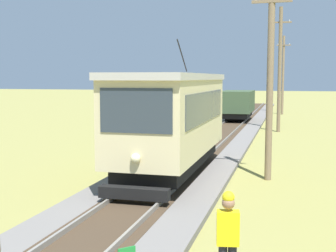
{
  "coord_description": "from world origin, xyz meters",
  "views": [
    {
      "loc": [
        4.08,
        -3.76,
        3.67
      ],
      "look_at": [
        -0.71,
        14.28,
        1.7
      ],
      "focal_mm": 48.88,
      "sensor_mm": 36.0,
      "label": 1
    }
  ],
  "objects_px": {
    "freight_car": "(237,104)",
    "utility_pole_near_tram": "(270,77)",
    "utility_pole_far": "(283,74)",
    "red_tram": "(172,119)",
    "utility_pole_mid": "(280,69)",
    "gravel_pile": "(185,112)",
    "track_worker": "(228,237)"
  },
  "relations": [
    {
      "from": "utility_pole_far",
      "to": "gravel_pile",
      "type": "height_order",
      "value": "utility_pole_far"
    },
    {
      "from": "utility_pole_near_tram",
      "to": "freight_car",
      "type": "bearing_deg",
      "value": 99.32
    },
    {
      "from": "freight_car",
      "to": "track_worker",
      "type": "xyz_separation_m",
      "value": [
        3.14,
        -29.97,
        -0.57
      ]
    },
    {
      "from": "red_tram",
      "to": "utility_pole_near_tram",
      "type": "relative_size",
      "value": 1.18
    },
    {
      "from": "utility_pole_near_tram",
      "to": "utility_pole_mid",
      "type": "height_order",
      "value": "utility_pole_mid"
    },
    {
      "from": "red_tram",
      "to": "freight_car",
      "type": "distance_m",
      "value": 21.57
    },
    {
      "from": "freight_car",
      "to": "gravel_pile",
      "type": "bearing_deg",
      "value": 148.38
    },
    {
      "from": "red_tram",
      "to": "utility_pole_near_tram",
      "type": "distance_m",
      "value": 3.81
    },
    {
      "from": "red_tram",
      "to": "freight_car",
      "type": "bearing_deg",
      "value": 90.01
    },
    {
      "from": "utility_pole_far",
      "to": "gravel_pile",
      "type": "bearing_deg",
      "value": -140.17
    },
    {
      "from": "freight_car",
      "to": "utility_pole_mid",
      "type": "height_order",
      "value": "utility_pole_mid"
    },
    {
      "from": "gravel_pile",
      "to": "track_worker",
      "type": "xyz_separation_m",
      "value": [
        8.2,
        -33.08,
        0.44
      ]
    },
    {
      "from": "track_worker",
      "to": "utility_pole_mid",
      "type": "bearing_deg",
      "value": 169.42
    },
    {
      "from": "utility_pole_far",
      "to": "gravel_pile",
      "type": "relative_size",
      "value": 3.05
    },
    {
      "from": "freight_car",
      "to": "utility_pole_near_tram",
      "type": "height_order",
      "value": "utility_pole_near_tram"
    },
    {
      "from": "freight_car",
      "to": "utility_pole_far",
      "type": "xyz_separation_m",
      "value": [
        3.4,
        10.18,
        2.48
      ]
    },
    {
      "from": "utility_pole_mid",
      "to": "gravel_pile",
      "type": "height_order",
      "value": "utility_pole_mid"
    },
    {
      "from": "utility_pole_near_tram",
      "to": "track_worker",
      "type": "bearing_deg",
      "value": -91.62
    },
    {
      "from": "red_tram",
      "to": "track_worker",
      "type": "bearing_deg",
      "value": -69.52
    },
    {
      "from": "freight_car",
      "to": "utility_pole_near_tram",
      "type": "relative_size",
      "value": 0.72
    },
    {
      "from": "red_tram",
      "to": "utility_pole_far",
      "type": "height_order",
      "value": "utility_pole_far"
    },
    {
      "from": "red_tram",
      "to": "utility_pole_far",
      "type": "xyz_separation_m",
      "value": [
        3.4,
        31.74,
        1.84
      ]
    },
    {
      "from": "utility_pole_far",
      "to": "track_worker",
      "type": "distance_m",
      "value": 40.26
    },
    {
      "from": "freight_car",
      "to": "utility_pole_mid",
      "type": "xyz_separation_m",
      "value": [
        3.4,
        -5.66,
        2.72
      ]
    },
    {
      "from": "utility_pole_near_tram",
      "to": "track_worker",
      "type": "xyz_separation_m",
      "value": [
        -0.26,
        -9.23,
        -2.72
      ]
    },
    {
      "from": "red_tram",
      "to": "utility_pole_far",
      "type": "relative_size",
      "value": 1.08
    },
    {
      "from": "utility_pole_far",
      "to": "utility_pole_mid",
      "type": "bearing_deg",
      "value": -90.0
    },
    {
      "from": "freight_car",
      "to": "track_worker",
      "type": "bearing_deg",
      "value": -84.02
    },
    {
      "from": "freight_car",
      "to": "utility_pole_far",
      "type": "distance_m",
      "value": 11.01
    },
    {
      "from": "gravel_pile",
      "to": "track_worker",
      "type": "relative_size",
      "value": 1.45
    },
    {
      "from": "utility_pole_far",
      "to": "track_worker",
      "type": "relative_size",
      "value": 4.42
    },
    {
      "from": "red_tram",
      "to": "utility_pole_mid",
      "type": "bearing_deg",
      "value": 77.94
    }
  ]
}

